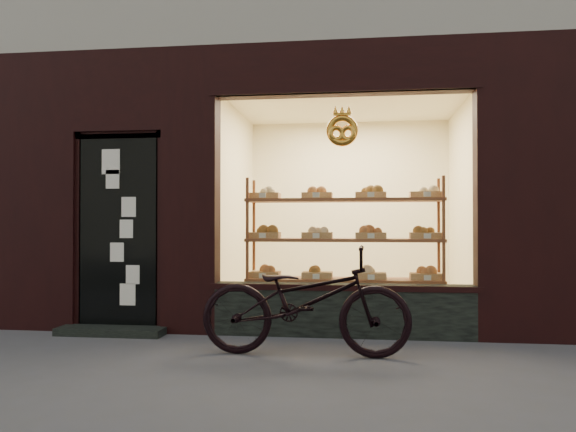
# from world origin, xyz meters

# --- Properties ---
(ground) EXTENTS (90.00, 90.00, 0.00)m
(ground) POSITION_xyz_m (0.00, 0.00, 0.00)
(ground) COLOR #444445
(display_shelf) EXTENTS (2.20, 0.45, 1.70)m
(display_shelf) POSITION_xyz_m (0.45, 2.55, 0.86)
(display_shelf) COLOR brown
(display_shelf) RESTS_ON ground
(bicycle) EXTENTS (1.88, 0.67, 0.99)m
(bicycle) POSITION_xyz_m (0.14, 1.21, 0.49)
(bicycle) COLOR black
(bicycle) RESTS_ON ground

